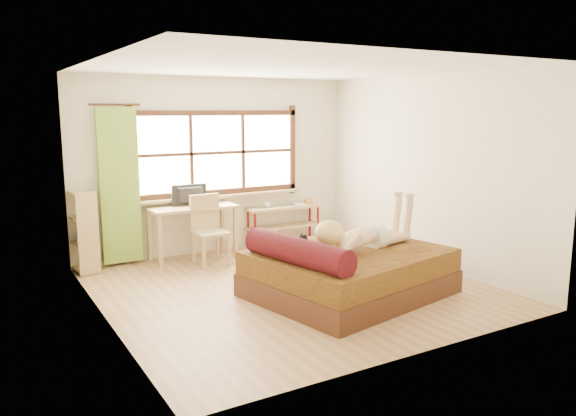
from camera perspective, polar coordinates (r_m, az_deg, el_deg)
floor at (r=7.13m, az=0.29°, el=-8.11°), size 4.50×4.50×0.00m
ceiling at (r=6.79m, az=0.31°, el=14.09°), size 4.50×4.50×0.00m
wall_back at (r=8.83m, az=-7.19°, el=4.30°), size 4.50×0.00×4.50m
wall_front at (r=5.05m, az=13.43°, el=-0.15°), size 4.50×0.00×4.50m
wall_left at (r=6.01m, az=-18.49°, el=1.20°), size 0.00×4.50×4.50m
wall_right at (r=8.20m, az=13.98°, el=3.65°), size 0.00×4.50×4.50m
window at (r=8.79m, az=-7.13°, el=5.31°), size 2.80×0.16×1.46m
curtain at (r=8.25m, az=-16.77°, el=2.15°), size 0.55×0.10×2.20m
bed at (r=6.82m, az=5.94°, el=-6.40°), size 2.48×2.14×0.83m
woman at (r=6.77m, az=7.62°, el=-1.52°), size 1.59×0.72×0.66m
kitten at (r=6.45m, az=0.63°, el=-3.79°), size 0.35×0.19×0.26m
desk at (r=8.44m, az=-9.70°, el=-0.52°), size 1.29×0.61×0.80m
monitor at (r=8.44m, az=-9.87°, el=1.29°), size 0.54×0.08×0.31m
chair at (r=8.17m, az=-8.13°, el=-1.79°), size 0.46×0.46×1.00m
pipe_shelf at (r=9.28m, az=-0.37°, el=-0.83°), size 1.29×0.34×0.73m
cup at (r=9.09m, az=-2.09°, el=0.33°), size 0.12×0.12×0.09m
book at (r=9.34m, az=0.62°, el=0.36°), size 0.19×0.25×0.02m
bookshelf at (r=8.18m, az=-20.06°, el=-2.19°), size 0.32×0.51×1.13m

